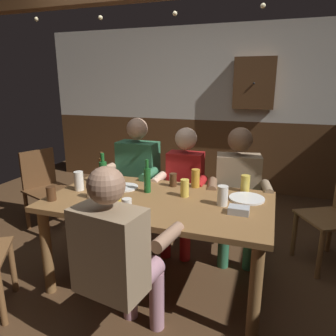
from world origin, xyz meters
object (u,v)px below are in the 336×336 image
at_px(plate_1, 247,198).
at_px(pint_glass_4, 173,180).
at_px(bottle_1, 103,172).
at_px(pint_glass_2, 196,178).
at_px(table_candle, 97,177).
at_px(bottle_0, 147,179).
at_px(person_1, 183,183).
at_px(pint_glass_5, 127,207).
at_px(bottle_3, 102,167).
at_px(pint_glass_0, 223,196).
at_px(chair_empty_near_right, 46,187).
at_px(bottle_2, 117,193).
at_px(pint_glass_6, 185,188).
at_px(dining_table, 158,211).
at_px(pint_glass_1, 79,181).
at_px(wall_dart_cabinet, 254,83).
at_px(pint_glass_3, 245,183).
at_px(person_0, 136,174).
at_px(person_3, 117,253).
at_px(plate_0, 125,187).
at_px(pint_glass_7, 92,190).
at_px(condiment_caddy, 239,210).
at_px(pint_glass_8, 51,193).
at_px(person_2, 238,186).

height_order(plate_1, pint_glass_4, pint_glass_4).
distance_m(bottle_1, pint_glass_2, 0.81).
bearing_deg(bottle_1, table_candle, 162.30).
relative_size(plate_1, bottle_0, 0.99).
distance_m(person_1, pint_glass_5, 1.06).
bearing_deg(bottle_3, pint_glass_0, -15.53).
distance_m(table_candle, pint_glass_5, 0.84).
xyz_separation_m(chair_empty_near_right, pint_glass_0, (2.06, -0.55, 0.34)).
height_order(bottle_2, pint_glass_6, bottle_2).
bearing_deg(bottle_0, dining_table, -40.14).
xyz_separation_m(pint_glass_1, wall_dart_cabinet, (1.18, 2.52, 0.78)).
height_order(table_candle, pint_glass_3, pint_glass_3).
bearing_deg(person_1, dining_table, 88.20).
bearing_deg(person_0, plate_1, 159.07).
xyz_separation_m(person_0, pint_glass_2, (0.71, -0.33, 0.12)).
relative_size(person_0, person_3, 1.06).
bearing_deg(bottle_2, plate_1, 25.80).
relative_size(plate_1, pint_glass_3, 1.97).
distance_m(plate_0, bottle_2, 0.39).
bearing_deg(person_3, pint_glass_0, 66.74).
height_order(person_1, pint_glass_1, person_1).
relative_size(pint_glass_5, pint_glass_7, 1.00).
bearing_deg(bottle_3, pint_glass_4, -2.82).
bearing_deg(dining_table, condiment_caddy, -7.40).
relative_size(table_candle, plate_0, 0.36).
distance_m(table_candle, pint_glass_2, 0.89).
relative_size(bottle_1, pint_glass_8, 2.55).
bearing_deg(bottle_2, bottle_3, 128.37).
bearing_deg(pint_glass_0, dining_table, -175.74).
xyz_separation_m(dining_table, table_candle, (-0.68, 0.23, 0.14)).
bearing_deg(chair_empty_near_right, bottle_2, 79.42).
bearing_deg(person_3, bottle_3, 133.38).
bearing_deg(bottle_0, pint_glass_8, -146.86).
distance_m(bottle_3, pint_glass_3, 1.32).
distance_m(pint_glass_6, pint_glass_7, 0.72).
relative_size(pint_glass_2, pint_glass_4, 1.36).
xyz_separation_m(dining_table, person_3, (0.01, -0.70, 0.02)).
height_order(person_3, plate_1, person_3).
height_order(table_candle, bottle_2, bottle_2).
height_order(chair_empty_near_right, pint_glass_5, chair_empty_near_right).
bearing_deg(condiment_caddy, pint_glass_8, -171.52).
height_order(pint_glass_1, pint_glass_7, pint_glass_1).
bearing_deg(plate_1, bottle_1, -179.53).
bearing_deg(bottle_2, pint_glass_5, -43.44).
height_order(dining_table, plate_0, plate_0).
distance_m(person_2, bottle_2, 1.20).
xyz_separation_m(chair_empty_near_right, pint_glass_3, (2.19, -0.19, 0.33)).
distance_m(person_0, pint_glass_2, 0.80).
relative_size(person_1, pint_glass_0, 8.10).
distance_m(person_1, pint_glass_6, 0.61).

